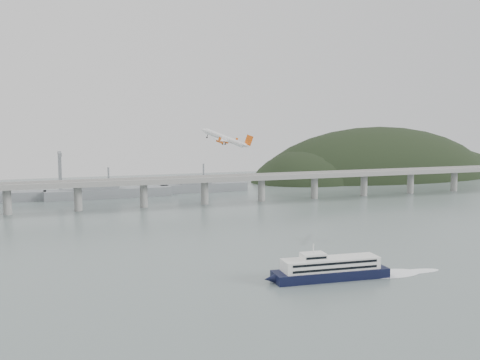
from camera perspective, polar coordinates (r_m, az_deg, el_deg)
name	(u,v)px	position (r m, az deg, el deg)	size (l,w,h in m)	color
ground	(278,267)	(270.20, 3.90, -8.85)	(900.00, 900.00, 0.00)	slate
bridge	(179,184)	(454.29, -6.19, -0.38)	(800.00, 22.00, 23.90)	gray
headland	(388,193)	(696.54, 14.80, -1.27)	(365.00, 155.00, 156.00)	black
ferry	(330,269)	(253.66, 9.18, -8.90)	(85.94, 18.20, 16.20)	black
airliner	(226,139)	(330.17, -1.47, 4.21)	(27.74, 26.88, 13.41)	white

